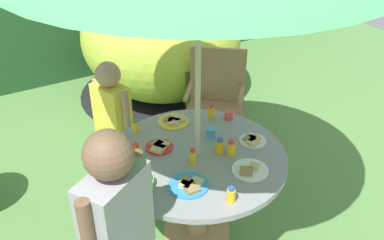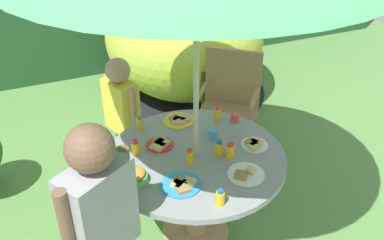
% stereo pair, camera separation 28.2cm
% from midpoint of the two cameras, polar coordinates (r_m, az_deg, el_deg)
% --- Properties ---
extents(ground_plane, '(10.00, 10.00, 0.02)m').
position_cam_midpoint_polar(ground_plane, '(3.39, 2.92, -15.07)').
color(ground_plane, '#548442').
extents(garden_table, '(1.23, 1.23, 0.74)m').
position_cam_midpoint_polar(garden_table, '(2.98, 3.23, -7.19)').
color(garden_table, tan).
rests_on(garden_table, ground_plane).
extents(wooden_chair, '(0.68, 0.67, 0.98)m').
position_cam_midpoint_polar(wooden_chair, '(4.01, 7.16, 2.95)').
color(wooden_chair, '#93704C').
rests_on(wooden_chair, ground_plane).
extents(dome_tent, '(2.09, 2.09, 1.39)m').
position_cam_midpoint_polar(dome_tent, '(4.99, 0.50, 11.00)').
color(dome_tent, '#B2C63F').
rests_on(dome_tent, ground_plane).
extents(child_in_yellow_shirt, '(0.26, 0.38, 1.16)m').
position_cam_midpoint_polar(child_in_yellow_shirt, '(3.46, -7.21, 1.77)').
color(child_in_yellow_shirt, brown).
rests_on(child_in_yellow_shirt, ground_plane).
extents(child_in_grey_shirt, '(0.42, 0.37, 1.43)m').
position_cam_midpoint_polar(child_in_grey_shirt, '(2.25, -8.82, -12.09)').
color(child_in_grey_shirt, brown).
rests_on(child_in_grey_shirt, ground_plane).
extents(snack_bowl, '(0.17, 0.17, 0.09)m').
position_cam_midpoint_polar(snack_bowl, '(2.65, -4.86, -7.68)').
color(snack_bowl, '#66B259').
rests_on(snack_bowl, garden_table).
extents(plate_mid_left, '(0.25, 0.25, 0.03)m').
position_cam_midpoint_polar(plate_mid_left, '(2.62, 1.65, -8.80)').
color(plate_mid_left, '#338CD8').
rests_on(plate_mid_left, garden_table).
extents(plate_center_front, '(0.23, 0.23, 0.03)m').
position_cam_midpoint_polar(plate_center_front, '(3.23, 0.76, -0.08)').
color(plate_center_front, yellow).
rests_on(plate_center_front, garden_table).
extents(plate_front_edge, '(0.24, 0.24, 0.03)m').
position_cam_midpoint_polar(plate_front_edge, '(2.74, 10.18, -7.27)').
color(plate_front_edge, white).
rests_on(plate_front_edge, garden_table).
extents(plate_mid_right, '(0.19, 0.19, 0.03)m').
position_cam_midpoint_polar(plate_mid_right, '(2.96, -1.67, -3.35)').
color(plate_mid_right, red).
rests_on(plate_mid_right, garden_table).
extents(plate_center_back, '(0.19, 0.19, 0.03)m').
position_cam_midpoint_polar(plate_center_back, '(3.01, 11.05, -3.33)').
color(plate_center_back, white).
rests_on(plate_center_back, garden_table).
extents(juice_bottle_near_left, '(0.06, 0.06, 0.10)m').
position_cam_midpoint_polar(juice_bottle_near_left, '(2.88, -4.83, -3.74)').
color(juice_bottle_near_left, yellow).
rests_on(juice_bottle_near_left, garden_table).
extents(juice_bottle_near_right, '(0.06, 0.06, 0.11)m').
position_cam_midpoint_polar(juice_bottle_near_right, '(2.88, 6.44, -3.83)').
color(juice_bottle_near_right, yellow).
rests_on(juice_bottle_near_right, garden_table).
extents(juice_bottle_far_left, '(0.05, 0.05, 0.11)m').
position_cam_midpoint_polar(juice_bottle_far_left, '(2.78, 2.58, -5.03)').
color(juice_bottle_far_left, yellow).
rests_on(juice_bottle_far_left, garden_table).
extents(juice_bottle_far_right, '(0.05, 0.05, 0.11)m').
position_cam_midpoint_polar(juice_bottle_far_right, '(3.25, 5.92, 0.77)').
color(juice_bottle_far_right, yellow).
rests_on(juice_bottle_far_right, garden_table).
extents(juice_bottle_back_edge, '(0.05, 0.05, 0.11)m').
position_cam_midpoint_polar(juice_bottle_back_edge, '(2.50, 7.10, -10.46)').
color(juice_bottle_back_edge, yellow).
rests_on(juice_bottle_back_edge, garden_table).
extents(juice_bottle_spot_a, '(0.04, 0.04, 0.11)m').
position_cam_midpoint_polar(juice_bottle_spot_a, '(3.13, -4.52, -0.55)').
color(juice_bottle_spot_a, yellow).
rests_on(juice_bottle_spot_a, garden_table).
extents(juice_bottle_spot_b, '(0.06, 0.06, 0.11)m').
position_cam_midpoint_polar(juice_bottle_spot_b, '(2.86, 7.97, -4.18)').
color(juice_bottle_spot_b, yellow).
rests_on(juice_bottle_spot_b, garden_table).
extents(cup_near, '(0.07, 0.07, 0.07)m').
position_cam_midpoint_polar(cup_near, '(3.26, 8.29, 0.29)').
color(cup_near, '#E04C47').
rests_on(cup_near, garden_table).
extents(cup_far, '(0.07, 0.07, 0.07)m').
position_cam_midpoint_polar(cup_far, '(3.04, 5.50, -1.95)').
color(cup_far, '#4C99D8').
rests_on(cup_far, garden_table).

